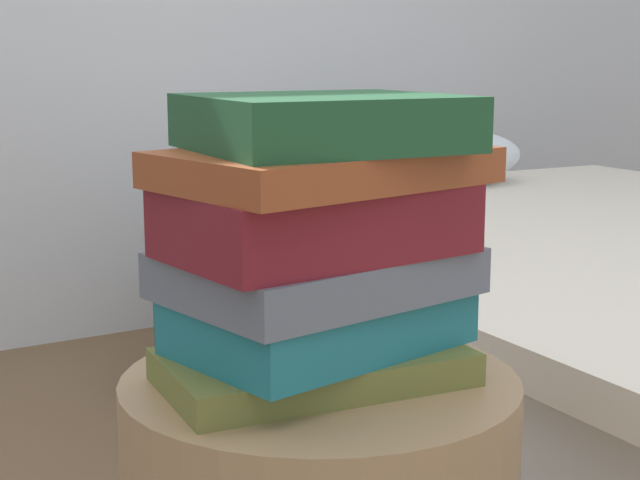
% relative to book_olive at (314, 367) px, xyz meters
% --- Properties ---
extents(book_olive, '(0.30, 0.19, 0.03)m').
position_rel_book_olive_xyz_m(book_olive, '(0.00, 0.00, 0.00)').
color(book_olive, olive).
rests_on(book_olive, side_table).
extents(book_teal, '(0.28, 0.21, 0.05)m').
position_rel_book_olive_xyz_m(book_teal, '(0.01, 0.01, 0.04)').
color(book_teal, '#1E727F').
rests_on(book_teal, book_olive).
extents(book_slate, '(0.29, 0.23, 0.04)m').
position_rel_book_olive_xyz_m(book_slate, '(0.02, 0.01, 0.09)').
color(book_slate, slate).
rests_on(book_slate, book_teal).
extents(book_maroon, '(0.27, 0.19, 0.06)m').
position_rel_book_olive_xyz_m(book_maroon, '(0.00, -0.00, 0.14)').
color(book_maroon, maroon).
rests_on(book_maroon, book_slate).
extents(book_rust, '(0.31, 0.23, 0.03)m').
position_rel_book_olive_xyz_m(book_rust, '(0.01, 0.00, 0.19)').
color(book_rust, '#994723').
rests_on(book_rust, book_maroon).
extents(book_forest, '(0.24, 0.22, 0.05)m').
position_rel_book_olive_xyz_m(book_forest, '(0.01, 0.00, 0.23)').
color(book_forest, '#1E512D').
rests_on(book_forest, book_rust).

